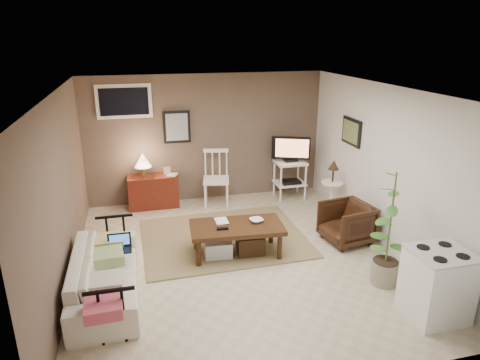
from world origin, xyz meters
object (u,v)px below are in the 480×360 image
object	(u,v)px
sofa	(104,267)
spindle_chair	(216,180)
coffee_table	(236,237)
side_table	(333,181)
potted_plant	(390,225)
stove	(437,284)
tv_stand	(290,166)
red_console	(152,188)
armchair	(347,221)

from	to	relation	value
sofa	spindle_chair	distance (m)	3.20
coffee_table	side_table	size ratio (longest dim) A/B	1.36
potted_plant	stove	world-z (taller)	potted_plant
sofa	tv_stand	bearing A→B (deg)	-52.41
coffee_table	red_console	world-z (taller)	red_console
sofa	red_console	xyz separation A→B (m)	(0.73, 2.75, -0.02)
coffee_table	sofa	xyz separation A→B (m)	(-1.80, -0.58, 0.10)
spindle_chair	armchair	distance (m)	2.60
side_table	armchair	xyz separation A→B (m)	(-0.24, -1.04, -0.28)
coffee_table	tv_stand	distance (m)	2.58
sofa	spindle_chair	world-z (taller)	spindle_chair
coffee_table	spindle_chair	xyz separation A→B (m)	(0.10, 2.00, 0.21)
sofa	stove	world-z (taller)	stove
spindle_chair	tv_stand	size ratio (longest dim) A/B	0.85
tv_stand	side_table	size ratio (longest dim) A/B	1.21
spindle_chair	potted_plant	bearing A→B (deg)	-63.39
sofa	armchair	xyz separation A→B (m)	(3.55, 0.58, -0.03)
sofa	potted_plant	size ratio (longest dim) A/B	1.26
armchair	potted_plant	distance (m)	1.28
side_table	stove	size ratio (longest dim) A/B	1.22
coffee_table	armchair	bearing A→B (deg)	0.03
red_console	spindle_chair	bearing A→B (deg)	-8.46
spindle_chair	side_table	world-z (taller)	spindle_chair
tv_stand	armchair	distance (m)	2.05
tv_stand	potted_plant	world-z (taller)	potted_plant
spindle_chair	tv_stand	distance (m)	1.48
sofa	stove	bearing A→B (deg)	-110.40
sofa	potted_plant	bearing A→B (deg)	-99.88
spindle_chair	side_table	size ratio (longest dim) A/B	1.03
side_table	stove	distance (m)	2.99
coffee_table	stove	bearing A→B (deg)	-46.16
sofa	tv_stand	world-z (taller)	tv_stand
side_table	potted_plant	bearing A→B (deg)	-97.76
potted_plant	stove	size ratio (longest dim) A/B	1.85
coffee_table	spindle_chair	bearing A→B (deg)	87.18
sofa	tv_stand	xyz separation A→B (m)	(3.37, 2.59, 0.27)
armchair	potted_plant	bearing A→B (deg)	-12.01
side_table	armchair	bearing A→B (deg)	-103.00
tv_stand	stove	world-z (taller)	tv_stand
tv_stand	side_table	world-z (taller)	tv_stand
red_console	potted_plant	xyz separation A→B (m)	(2.76, -3.36, 0.46)
spindle_chair	stove	distance (m)	4.31
spindle_chair	potted_plant	world-z (taller)	potted_plant
armchair	potted_plant	world-z (taller)	potted_plant
side_table	potted_plant	xyz separation A→B (m)	(-0.30, -2.23, 0.19)
tv_stand	stove	xyz separation A→B (m)	(0.29, -3.95, -0.24)
sofa	stove	distance (m)	3.90
sofa	red_console	world-z (taller)	red_console
coffee_table	sofa	distance (m)	1.89
armchair	sofa	bearing A→B (deg)	-89.74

